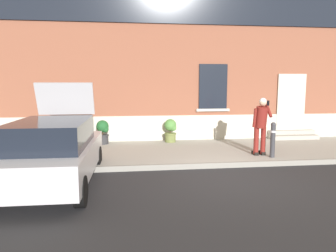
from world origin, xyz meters
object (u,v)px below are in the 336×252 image
(planter_charcoal, at_px, (103,131))
(planter_olive, at_px, (171,130))
(hatchback_car_silver, at_px, (54,151))
(planter_cream, at_px, (30,133))
(bollard_near_person, at_px, (273,138))
(person_on_phone, at_px, (261,123))

(planter_charcoal, distance_m, planter_olive, 2.47)
(hatchback_car_silver, relative_size, planter_olive, 4.76)
(hatchback_car_silver, xyz_separation_m, planter_cream, (-1.70, 3.99, -0.19))
(hatchback_car_silver, distance_m, planter_olive, 5.32)
(bollard_near_person, xyz_separation_m, person_on_phone, (-0.26, 0.28, 0.44))
(hatchback_car_silver, xyz_separation_m, bollard_near_person, (5.88, 1.40, -0.09))
(bollard_near_person, height_order, planter_charcoal, bollard_near_person)
(planter_charcoal, bearing_deg, person_on_phone, -27.01)
(planter_olive, bearing_deg, planter_charcoal, -178.69)
(planter_cream, xyz_separation_m, planter_charcoal, (2.47, 0.17, 0.00))
(planter_olive, bearing_deg, bollard_near_person, -46.79)
(bollard_near_person, relative_size, planter_cream, 1.22)
(bollard_near_person, xyz_separation_m, planter_cream, (-7.58, 2.59, -0.11))
(hatchback_car_silver, bearing_deg, planter_cream, 113.09)
(bollard_near_person, bearing_deg, planter_charcoal, 151.64)
(person_on_phone, relative_size, planter_cream, 2.03)
(bollard_near_person, distance_m, person_on_phone, 0.58)
(person_on_phone, xyz_separation_m, planter_charcoal, (-4.86, 2.48, -0.54))
(hatchback_car_silver, distance_m, planter_charcoal, 4.23)
(hatchback_car_silver, xyz_separation_m, person_on_phone, (5.62, 1.68, 0.35))
(person_on_phone, bearing_deg, planter_charcoal, 143.32)
(hatchback_car_silver, distance_m, planter_cream, 4.34)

